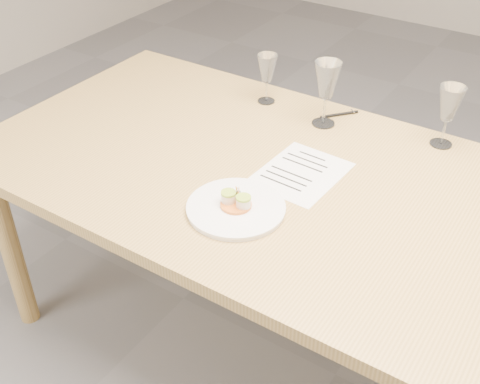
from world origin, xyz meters
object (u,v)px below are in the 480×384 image
Objects in this scene: ballpoint_pen at (339,114)px; wine_glass_2 at (450,105)px; dining_table at (358,221)px; wine_glass_0 at (267,70)px; wine_glass_1 at (327,82)px; recipe_sheet at (301,173)px; dinner_plate at (236,207)px.

wine_glass_2 is (0.35, 0.00, 0.13)m from ballpoint_pen.
wine_glass_0 reaches higher than dining_table.
wine_glass_1 is (-0.29, 0.34, 0.22)m from dining_table.
dining_table is at bearing -6.78° from recipe_sheet.
wine_glass_1 is (-0.08, 0.30, 0.15)m from recipe_sheet.
wine_glass_1 reaches higher than recipe_sheet.
wine_glass_1 is at bearing -167.18° from wine_glass_2.
wine_glass_2 reaches higher than dinner_plate.
dining_table is 13.66× the size of wine_glass_0.
wine_glass_0 is (-0.26, -0.05, 0.12)m from ballpoint_pen.
wine_glass_0 is (-0.32, 0.34, 0.12)m from recipe_sheet.
ballpoint_pen is at bearing 75.99° from wine_glass_1.
wine_glass_1 is at bearing 92.05° from dinner_plate.
ballpoint_pen reaches higher than recipe_sheet.
ballpoint_pen reaches higher than dining_table.
recipe_sheet reaches higher than dining_table.
dining_table is 0.35m from dinner_plate.
ballpoint_pen is 0.57× the size of wine_glass_2.
recipe_sheet is 1.66× the size of wine_glass_0.
wine_glass_2 is at bearing 78.47° from dining_table.
wine_glass_0 is (-0.53, 0.37, 0.19)m from dining_table.
wine_glass_2 is (0.62, 0.05, 0.02)m from wine_glass_0.
wine_glass_2 reaches higher than recipe_sheet.
wine_glass_0 reaches higher than recipe_sheet.
wine_glass_0 is at bearing 172.00° from wine_glass_1.
dinner_plate reaches higher than dining_table.
ballpoint_pen is (-0.06, 0.39, 0.00)m from recipe_sheet.
wine_glass_0 is 0.88× the size of wine_glass_2.
dinner_plate reaches higher than ballpoint_pen.
dinner_plate is at bearing -140.32° from dining_table.
wine_glass_2 is at bearing -49.72° from ballpoint_pen.
wine_glass_2 is (0.29, 0.39, 0.14)m from recipe_sheet.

